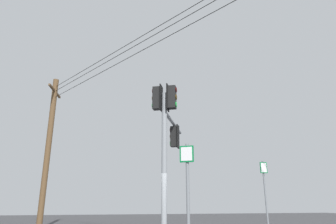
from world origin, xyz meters
TOP-DOWN VIEW (x-y plane):
  - signal_mast_assembly at (1.40, -0.67)m, footprint 3.80×2.03m
  - utility_pole_wooden at (9.34, 5.13)m, footprint 2.39×0.41m
  - route_sign_primary at (0.90, -4.38)m, footprint 0.10×0.30m
  - route_sign_secondary at (-3.62, -0.06)m, footprint 0.18×0.28m
  - overhead_wire_span at (0.02, -1.00)m, footprint 18.66×12.28m

SIDE VIEW (x-z plane):
  - route_sign_secondary at x=-3.62m, z-range 0.26..3.00m
  - route_sign_primary at x=0.90m, z-range 0.29..3.34m
  - signal_mast_assembly at x=1.40m, z-range 1.22..7.13m
  - utility_pole_wooden at x=9.34m, z-range 0.12..9.29m
  - overhead_wire_span at x=0.02m, z-range 7.94..8.85m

